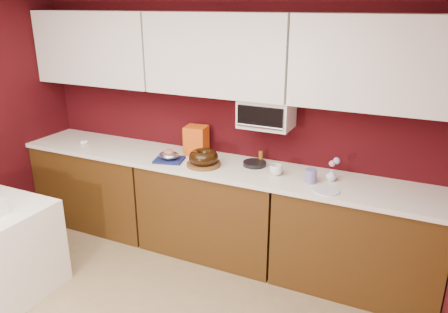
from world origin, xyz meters
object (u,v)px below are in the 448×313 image
Objects in this scene: blue_jar at (311,176)px; foil_ham_nest at (169,155)px; toaster_oven at (267,113)px; bundt_cake at (204,157)px; pandoro_box at (196,140)px; coffee_mug at (276,169)px; flower_vase at (331,174)px.

foil_ham_nest is at bearing -177.59° from blue_jar.
toaster_oven reaches higher than bundt_cake.
blue_jar is (0.48, -0.23, -0.42)m from toaster_oven.
toaster_oven is 0.67m from blue_jar.
coffee_mug is (0.87, -0.19, -0.08)m from pandoro_box.
bundt_cake is at bearing -173.80° from coffee_mug.
coffee_mug is 0.31m from blue_jar.
foil_ham_nest is (-0.35, -0.02, -0.03)m from bundt_cake.
coffee_mug is at bearing 6.20° from bundt_cake.
toaster_oven is 4.27× the size of coffee_mug.
pandoro_box reaches higher than flower_vase.
foil_ham_nest is (-0.83, -0.28, -0.42)m from toaster_oven.
toaster_oven is 4.03× the size of blue_jar.
bundt_cake is 2.35× the size of blue_jar.
pandoro_box reaches higher than bundt_cake.
bundt_cake is 0.34m from pandoro_box.
pandoro_box is (-0.70, -0.00, -0.34)m from toaster_oven.
flower_vase is (0.45, 0.07, 0.00)m from coffee_mug.
flower_vase is (1.45, 0.16, -0.00)m from foil_ham_nest.
bundt_cake is 0.35m from foil_ham_nest.
flower_vase reaches higher than coffee_mug.
toaster_oven is 1.72× the size of bundt_cake.
toaster_oven is 4.20× the size of flower_vase.
blue_jar is (1.31, 0.05, 0.00)m from foil_ham_nest.
toaster_oven is 0.75m from flower_vase.
blue_jar is 1.04× the size of flower_vase.
foil_ham_nest is 1.31m from blue_jar.
bundt_cake is at bearing -172.66° from flower_vase.
pandoro_box is 1.32m from flower_vase.
foil_ham_nest is 1.82× the size of coffee_mug.
blue_jar is at bearing 1.92° from bundt_cake.
flower_vase is (0.14, 0.11, -0.00)m from blue_jar.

